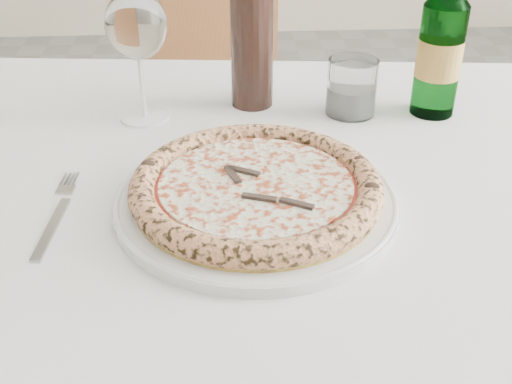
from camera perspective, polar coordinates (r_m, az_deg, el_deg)
dining_table at (r=0.91m, az=-0.41°, el=-2.83°), size 1.44×0.94×0.76m
chair_far at (r=1.62m, az=-3.46°, el=8.13°), size 0.46×0.47×0.93m
plate at (r=0.77m, az=-0.00°, el=-0.71°), size 0.34×0.34×0.02m
pizza at (r=0.76m, az=-0.00°, el=0.41°), size 0.30×0.30×0.03m
fork at (r=0.79m, az=-17.31°, el=-1.94°), size 0.02×0.18×0.00m
wine_glass at (r=0.96m, az=-10.59°, el=14.18°), size 0.09×0.09×0.20m
tumbler at (r=1.01m, az=8.48°, el=8.92°), size 0.08×0.08×0.09m
beer_bottle at (r=1.01m, az=16.10°, el=12.23°), size 0.07×0.07×0.26m
wine_bottle at (r=1.00m, az=-0.37°, el=13.92°), size 0.07×0.07×0.27m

